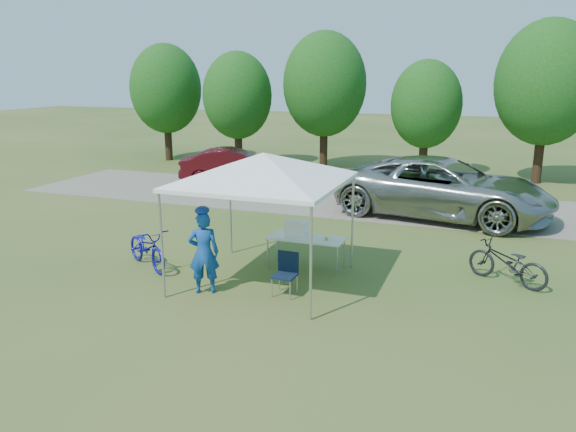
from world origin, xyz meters
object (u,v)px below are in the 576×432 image
(folding_chair, at_px, (286,270))
(cyclist, at_px, (204,253))
(folding_table, at_px, (306,239))
(sedan, at_px, (234,166))
(minivan, at_px, (443,188))
(cooler, at_px, (296,228))
(bike_dark, at_px, (507,262))
(bike_blue, at_px, (147,247))

(folding_chair, height_order, cyclist, cyclist)
(folding_table, xyz_separation_m, sedan, (-5.76, 8.36, 0.05))
(folding_chair, bearing_deg, folding_table, 95.98)
(sedan, bearing_deg, minivan, -128.24)
(minivan, bearing_deg, folding_chair, 172.32)
(cooler, height_order, bike_dark, cooler)
(bike_dark, distance_m, minivan, 5.56)
(folding_chair, relative_size, bike_blue, 0.48)
(bike_dark, height_order, minivan, minivan)
(bike_dark, relative_size, sedan, 0.42)
(cooler, relative_size, cyclist, 0.30)
(folding_table, distance_m, folding_chair, 1.62)
(cooler, bearing_deg, folding_table, 0.00)
(folding_table, height_order, minivan, minivan)
(cooler, height_order, bike_blue, cooler)
(cyclist, xyz_separation_m, bike_blue, (-1.92, 0.88, -0.36))
(bike_blue, bearing_deg, minivan, -7.51)
(cooler, xyz_separation_m, cyclist, (-1.20, -2.11, -0.06))
(bike_blue, relative_size, sedan, 0.43)
(cooler, bearing_deg, bike_dark, 6.37)
(folding_chair, xyz_separation_m, sedan, (-5.89, 9.97, 0.21))
(folding_table, bearing_deg, minivan, 66.97)
(folding_table, distance_m, cyclist, 2.56)
(minivan, height_order, sedan, minivan)
(cooler, relative_size, bike_dark, 0.29)
(folding_table, relative_size, folding_chair, 2.02)
(bike_dark, xyz_separation_m, sedan, (-10.00, 7.86, 0.25))
(folding_chair, height_order, bike_blue, bike_blue)
(cyclist, height_order, sedan, cyclist)
(folding_table, distance_m, bike_blue, 3.58)
(folding_table, xyz_separation_m, minivan, (2.44, 5.74, 0.25))
(folding_chair, xyz_separation_m, cooler, (-0.36, 1.61, 0.39))
(folding_table, relative_size, cyclist, 1.03)
(folding_table, xyz_separation_m, cooler, (-0.23, 0.00, 0.23))
(folding_chair, xyz_separation_m, minivan, (2.32, 7.35, 0.41))
(bike_dark, distance_m, sedan, 12.72)
(folding_chair, height_order, cooler, cooler)
(bike_blue, relative_size, bike_dark, 1.02)
(folding_chair, bearing_deg, cooler, 103.99)
(bike_blue, xyz_separation_m, bike_dark, (7.59, 1.73, -0.01))
(folding_table, bearing_deg, cyclist, -124.07)
(folding_table, bearing_deg, sedan, 124.58)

